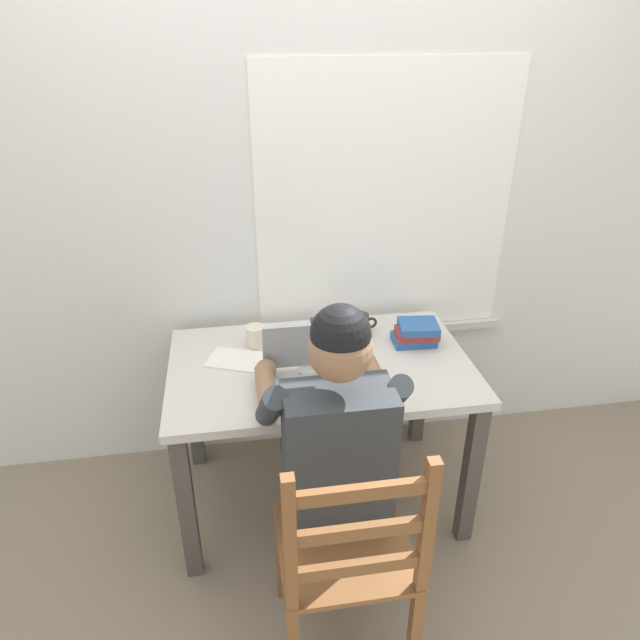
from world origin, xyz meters
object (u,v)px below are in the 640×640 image
laptop (310,373)px  book_stack_main (416,333)px  wooden_chair (348,557)px  desk (320,384)px  seated_person (332,442)px  coffee_mug_dark (361,324)px  computer_mouse (377,380)px  coffee_mug_white (256,336)px

laptop → book_stack_main: bearing=26.2°
laptop → book_stack_main: size_ratio=1.73×
wooden_chair → book_stack_main: size_ratio=4.86×
desk → seated_person: bearing=-94.1°
coffee_mug_dark → computer_mouse: bearing=-93.3°
laptop → book_stack_main: laptop is taller
desk → wooden_chair: size_ratio=1.29×
desk → coffee_mug_white: size_ratio=10.01×
seated_person → coffee_mug_white: (-0.21, 0.62, 0.08)m
desk → computer_mouse: size_ratio=12.00×
computer_mouse → coffee_mug_dark: bearing=86.7°
desk → coffee_mug_dark: size_ratio=10.56×
wooden_chair → coffee_mug_white: 0.97m
wooden_chair → laptop: (-0.03, 0.58, 0.31)m
seated_person → laptop: size_ratio=3.73×
coffee_mug_white → coffee_mug_dark: bearing=3.9°
laptop → seated_person: bearing=-83.7°
coffee_mug_dark → book_stack_main: book_stack_main is taller
coffee_mug_white → book_stack_main: book_stack_main is taller
wooden_chair → coffee_mug_white: size_ratio=7.73×
computer_mouse → book_stack_main: size_ratio=0.52×
wooden_chair → computer_mouse: size_ratio=9.27×
coffee_mug_white → coffee_mug_dark: size_ratio=1.06×
desk → laptop: laptop is taller
coffee_mug_white → laptop: bearing=-61.2°
wooden_chair → computer_mouse: (0.22, 0.54, 0.27)m
desk → wooden_chair: (-0.03, -0.73, -0.15)m
desk → wooden_chair: 0.74m
wooden_chair → coffee_mug_dark: (0.24, 0.93, 0.30)m
seated_person → book_stack_main: seated_person is taller
desk → laptop: (-0.06, -0.15, 0.15)m
computer_mouse → book_stack_main: bearing=49.2°
coffee_mug_white → coffee_mug_dark: (0.45, 0.03, 0.00)m
laptop → computer_mouse: (0.25, -0.03, -0.04)m
wooden_chair → computer_mouse: wooden_chair is taller
desk → seated_person: 0.45m
wooden_chair → coffee_mug_dark: size_ratio=8.16×
desk → coffee_mug_white: (-0.24, 0.17, 0.15)m
desk → seated_person: size_ratio=0.97×
coffee_mug_white → desk: bearing=-35.5°
seated_person → laptop: bearing=96.3°
coffee_mug_white → book_stack_main: bearing=-7.2°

